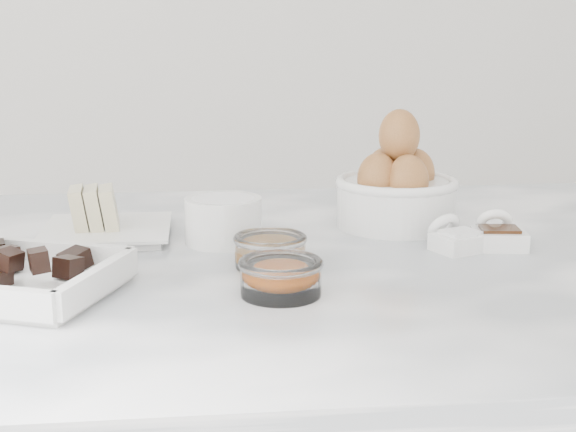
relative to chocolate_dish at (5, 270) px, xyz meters
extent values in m
cube|color=white|center=(0.28, 0.11, -0.04)|extent=(1.20, 0.80, 0.04)
cube|color=white|center=(0.00, 0.00, -0.02)|extent=(0.25, 0.22, 0.01)
cube|color=white|center=(0.08, 0.22, -0.02)|extent=(0.14, 0.14, 0.01)
cube|color=white|center=(0.08, 0.22, -0.01)|extent=(0.16, 0.16, 0.00)
cylinder|color=white|center=(0.23, 0.17, 0.01)|extent=(0.10, 0.10, 0.06)
cylinder|color=white|center=(0.23, 0.17, 0.03)|extent=(0.08, 0.08, 0.01)
cylinder|color=white|center=(0.46, 0.23, 0.01)|extent=(0.16, 0.16, 0.06)
torus|color=white|center=(0.46, 0.23, 0.04)|extent=(0.17, 0.17, 0.01)
ellipsoid|color=#A16234|center=(0.49, 0.24, 0.04)|extent=(0.05, 0.05, 0.07)
ellipsoid|color=#A16234|center=(0.43, 0.23, 0.04)|extent=(0.05, 0.05, 0.07)
ellipsoid|color=#A16234|center=(0.47, 0.27, 0.04)|extent=(0.05, 0.05, 0.07)
ellipsoid|color=#A16234|center=(0.46, 0.20, 0.04)|extent=(0.05, 0.05, 0.07)
ellipsoid|color=#A16234|center=(0.46, 0.24, 0.10)|extent=(0.05, 0.05, 0.07)
cylinder|color=white|center=(0.28, 0.06, -0.01)|extent=(0.08, 0.08, 0.03)
torus|color=white|center=(0.28, 0.06, 0.01)|extent=(0.08, 0.08, 0.01)
cylinder|color=orange|center=(0.28, 0.06, -0.01)|extent=(0.06, 0.06, 0.01)
cylinder|color=white|center=(0.28, -0.04, -0.01)|extent=(0.08, 0.08, 0.03)
torus|color=white|center=(0.28, -0.04, 0.01)|extent=(0.09, 0.09, 0.01)
ellipsoid|color=#E75407|center=(0.28, -0.04, -0.01)|extent=(0.05, 0.05, 0.02)
cube|color=white|center=(0.56, 0.11, -0.01)|extent=(0.07, 0.06, 0.02)
cube|color=black|center=(0.56, 0.11, 0.00)|extent=(0.05, 0.04, 0.00)
torus|color=white|center=(0.56, 0.14, 0.00)|extent=(0.05, 0.04, 0.05)
cube|color=white|center=(0.51, 0.10, -0.01)|extent=(0.07, 0.07, 0.02)
cube|color=white|center=(0.51, 0.10, 0.00)|extent=(0.05, 0.05, 0.00)
torus|color=white|center=(0.50, 0.13, 0.00)|extent=(0.05, 0.05, 0.04)
camera|label=1|loc=(0.20, -0.80, 0.24)|focal=50.00mm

